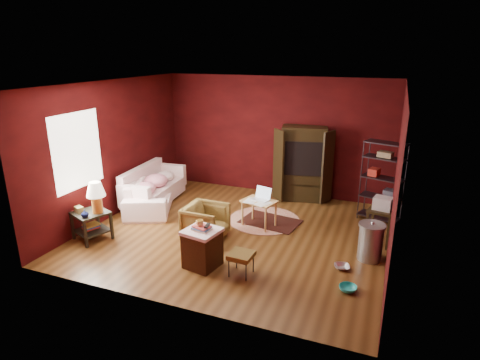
# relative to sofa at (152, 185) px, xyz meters

# --- Properties ---
(room) EXTENTS (5.54, 5.04, 2.84)m
(room) POSITION_rel_sofa_xyz_m (2.30, -0.72, 0.95)
(room) COLOR brown
(room) RESTS_ON ground
(sofa) EXTENTS (1.55, 2.37, 0.90)m
(sofa) POSITION_rel_sofa_xyz_m (0.00, 0.00, 0.00)
(sofa) COLOR white
(sofa) RESTS_ON ground
(armchair) EXTENTS (0.68, 0.72, 0.73)m
(armchair) POSITION_rel_sofa_xyz_m (1.92, -1.17, -0.08)
(armchair) COLOR black
(armchair) RESTS_ON ground
(pet_bowl_steel) EXTENTS (0.25, 0.13, 0.25)m
(pet_bowl_steel) POSITION_rel_sofa_xyz_m (4.43, -1.35, -0.32)
(pet_bowl_steel) COLOR silver
(pet_bowl_steel) RESTS_ON ground
(pet_bowl_turquoise) EXTENTS (0.27, 0.13, 0.26)m
(pet_bowl_turquoise) POSITION_rel_sofa_xyz_m (4.60, -1.96, -0.32)
(pet_bowl_turquoise) COLOR #26B2B0
(pet_bowl_turquoise) RESTS_ON ground
(vase) EXTENTS (0.15, 0.16, 0.13)m
(vase) POSITION_rel_sofa_xyz_m (0.03, -2.16, 0.15)
(vase) COLOR #0E1647
(vase) RESTS_ON side_table
(mug) EXTENTS (0.15, 0.13, 0.12)m
(mug) POSITION_rel_sofa_xyz_m (2.27, -2.09, 0.33)
(mug) COLOR #F7D778
(mug) RESTS_ON hamper
(side_table) EXTENTS (0.73, 0.73, 1.12)m
(side_table) POSITION_rel_sofa_xyz_m (0.03, -1.92, 0.22)
(side_table) COLOR black
(side_table) RESTS_ON ground
(sofa_cushions) EXTENTS (0.89, 1.92, 0.78)m
(sofa_cushions) POSITION_rel_sofa_xyz_m (-0.01, 0.02, -0.06)
(sofa_cushions) COLOR white
(sofa_cushions) RESTS_ON sofa
(hamper) EXTENTS (0.61, 0.61, 0.74)m
(hamper) POSITION_rel_sofa_xyz_m (2.30, -2.08, -0.11)
(hamper) COLOR #44230F
(hamper) RESTS_ON ground
(footstool) EXTENTS (0.38, 0.38, 0.37)m
(footstool) POSITION_rel_sofa_xyz_m (2.98, -2.10, -0.13)
(footstool) COLOR black
(footstool) RESTS_ON ground
(rug_round) EXTENTS (1.69, 1.69, 0.01)m
(rug_round) POSITION_rel_sofa_xyz_m (2.66, 0.04, -0.44)
(rug_round) COLOR beige
(rug_round) RESTS_ON ground
(rug_oriental) EXTENTS (1.26, 0.94, 0.01)m
(rug_oriental) POSITION_rel_sofa_xyz_m (2.81, -0.01, -0.43)
(rug_oriental) COLOR #451912
(rug_oriental) RESTS_ON ground
(laptop_desk) EXTENTS (0.73, 0.62, 0.79)m
(laptop_desk) POSITION_rel_sofa_xyz_m (2.66, -0.27, 0.04)
(laptop_desk) COLOR #F9C171
(laptop_desk) RESTS_ON ground
(tv_armoire) EXTENTS (1.34, 0.88, 1.73)m
(tv_armoire) POSITION_rel_sofa_xyz_m (3.10, 1.54, 0.45)
(tv_armoire) COLOR black
(tv_armoire) RESTS_ON ground
(wire_shelving) EXTENTS (0.88, 0.58, 1.65)m
(wire_shelving) POSITION_rel_sofa_xyz_m (4.87, 0.89, 0.46)
(wire_shelving) COLOR #2C252C
(wire_shelving) RESTS_ON ground
(small_stand) EXTENTS (0.52, 0.52, 0.89)m
(small_stand) POSITION_rel_sofa_xyz_m (4.93, -0.19, 0.22)
(small_stand) COLOR black
(small_stand) RESTS_ON ground
(trash_can) EXTENTS (0.47, 0.47, 0.69)m
(trash_can) POSITION_rel_sofa_xyz_m (4.81, -0.86, -0.12)
(trash_can) COLOR #A9ACB0
(trash_can) RESTS_ON ground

